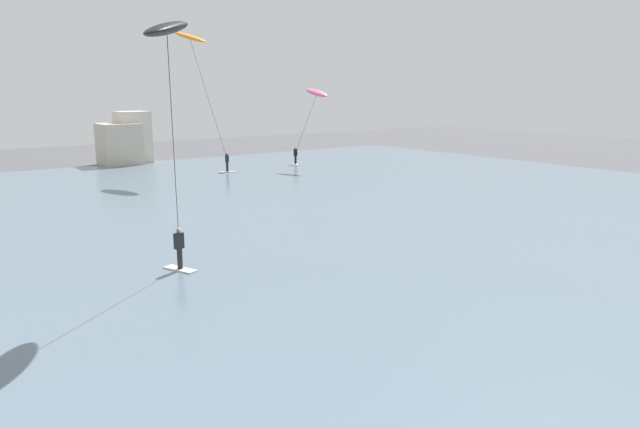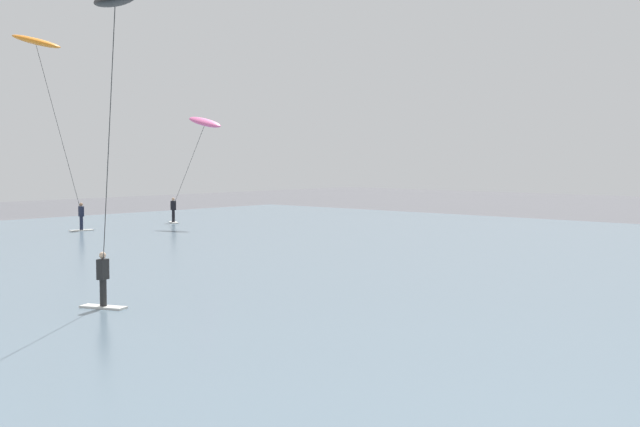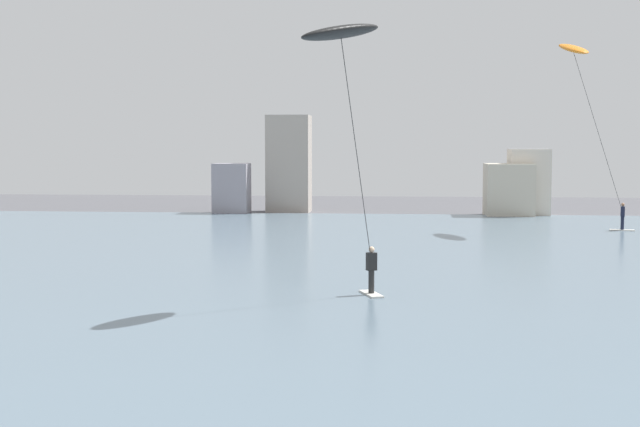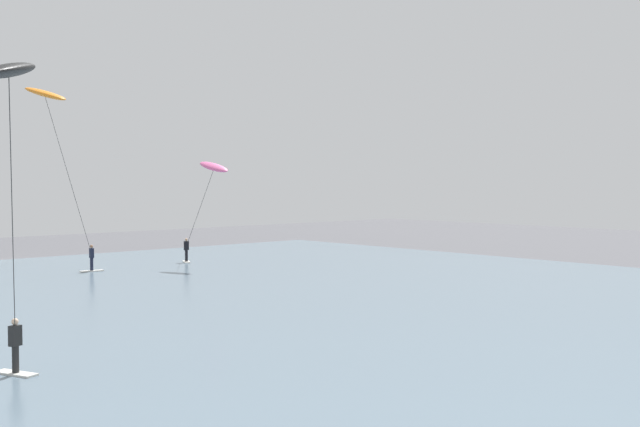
# 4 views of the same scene
# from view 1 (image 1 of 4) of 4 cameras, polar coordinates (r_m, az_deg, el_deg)

# --- Properties ---
(water_bay) EXTENTS (84.00, 52.00, 0.10)m
(water_bay) POSITION_cam_1_polar(r_m,az_deg,el_deg) (29.58, -21.75, -1.91)
(water_bay) COLOR slate
(water_bay) RESTS_ON ground
(far_shore_buildings) EXTENTS (24.75, 5.53, 7.47)m
(far_shore_buildings) POSITION_cam_1_polar(r_m,az_deg,el_deg) (55.73, -28.29, 6.49)
(far_shore_buildings) COLOR gray
(far_shore_buildings) RESTS_ON ground
(kitesurfer_black) EXTENTS (2.98, 4.49, 9.09)m
(kitesurfer_black) POSITION_cam_1_polar(r_m,az_deg,el_deg) (19.49, -14.80, 15.26)
(kitesurfer_black) COLOR silver
(kitesurfer_black) RESTS_ON water_bay
(kitesurfer_pink) EXTENTS (1.36, 5.01, 7.09)m
(kitesurfer_pink) POSITION_cam_1_polar(r_m,az_deg,el_deg) (50.88, -0.63, 11.01)
(kitesurfer_pink) COLOR silver
(kitesurfer_pink) RESTS_ON water_bay
(kitesurfer_orange) EXTENTS (4.89, 4.08, 11.29)m
(kitesurfer_orange) POSITION_cam_1_polar(r_m,az_deg,el_deg) (46.31, -12.50, 15.87)
(kitesurfer_orange) COLOR silver
(kitesurfer_orange) RESTS_ON water_bay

